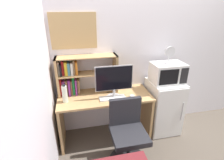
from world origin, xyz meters
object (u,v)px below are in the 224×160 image
(microwave, at_px, (167,73))
(desk_chair, at_px, (127,137))
(keyboard, at_px, (112,98))
(desk_fan, at_px, (170,54))
(water_bottle, at_px, (65,94))
(wall_corkboard, at_px, (74,31))
(hutch_bookshelf, at_px, (78,75))
(mini_fridge, at_px, (163,106))
(computer_mouse, at_px, (132,96))
(monitor, at_px, (114,80))

(microwave, relative_size, desk_chair, 0.55)
(keyboard, height_order, microwave, microwave)
(desk_fan, bearing_deg, water_bottle, -177.76)
(wall_corkboard, bearing_deg, hutch_bookshelf, -86.33)
(microwave, relative_size, wall_corkboard, 0.77)
(mini_fridge, height_order, wall_corkboard, wall_corkboard)
(computer_mouse, bearing_deg, hutch_bookshelf, 157.93)
(desk_fan, distance_m, desk_chair, 1.30)
(computer_mouse, xyz_separation_m, mini_fridge, (0.59, 0.12, -0.32))
(mini_fridge, bearing_deg, desk_chair, -146.63)
(mini_fridge, xyz_separation_m, desk_chair, (-0.76, -0.50, -0.05))
(keyboard, bearing_deg, hutch_bookshelf, 147.18)
(keyboard, xyz_separation_m, microwave, (0.87, 0.11, 0.27))
(keyboard, relative_size, microwave, 0.77)
(water_bottle, xyz_separation_m, wall_corkboard, (0.19, 0.34, 0.77))
(keyboard, relative_size, desk_chair, 0.42)
(keyboard, relative_size, water_bottle, 1.42)
(monitor, height_order, microwave, monitor)
(computer_mouse, relative_size, wall_corkboard, 0.14)
(water_bottle, bearing_deg, monitor, -1.65)
(monitor, relative_size, wall_corkboard, 0.85)
(hutch_bookshelf, xyz_separation_m, water_bottle, (-0.19, -0.24, -0.17))
(microwave, bearing_deg, mini_fridge, -90.25)
(hutch_bookshelf, height_order, desk_fan, desk_fan)
(monitor, xyz_separation_m, mini_fridge, (0.84, 0.08, -0.57))
(mini_fridge, relative_size, desk_chair, 1.00)
(mini_fridge, xyz_separation_m, wall_corkboard, (-1.33, 0.28, 1.20))
(computer_mouse, xyz_separation_m, wall_corkboard, (-0.74, 0.39, 0.88))
(desk_fan, bearing_deg, mini_fridge, 11.70)
(computer_mouse, bearing_deg, water_bottle, 176.53)
(desk_chair, distance_m, wall_corkboard, 1.58)
(water_bottle, relative_size, desk_fan, 1.02)
(water_bottle, bearing_deg, hutch_bookshelf, 51.41)
(keyboard, bearing_deg, wall_corkboard, 139.80)
(water_bottle, distance_m, wall_corkboard, 0.86)
(hutch_bookshelf, relative_size, monitor, 1.65)
(hutch_bookshelf, bearing_deg, microwave, -7.65)
(computer_mouse, bearing_deg, mini_fridge, 11.30)
(monitor, distance_m, keyboard, 0.26)
(water_bottle, bearing_deg, keyboard, -4.26)
(water_bottle, xyz_separation_m, microwave, (1.52, 0.06, 0.15))
(desk_chair, bearing_deg, monitor, 101.29)
(water_bottle, relative_size, desk_chair, 0.30)
(microwave, distance_m, desk_chair, 1.11)
(hutch_bookshelf, xyz_separation_m, mini_fridge, (1.32, -0.18, -0.60))
(computer_mouse, xyz_separation_m, desk_chair, (-0.17, -0.38, -0.38))
(keyboard, xyz_separation_m, desk_chair, (0.11, -0.39, -0.37))
(hutch_bookshelf, bearing_deg, desk_fan, -7.94)
(computer_mouse, bearing_deg, keyboard, 178.30)
(mini_fridge, bearing_deg, wall_corkboard, 168.28)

